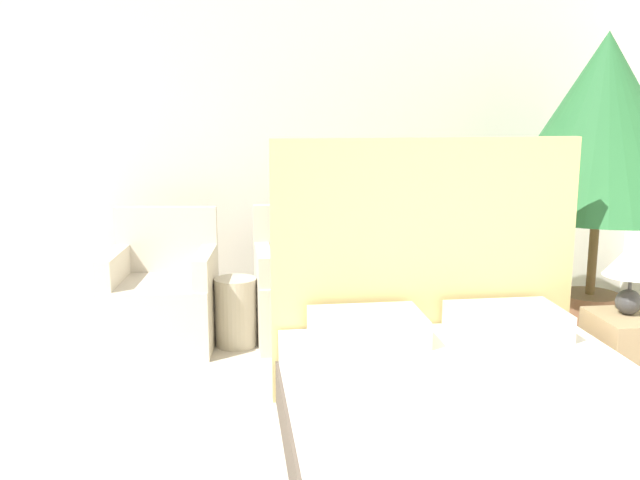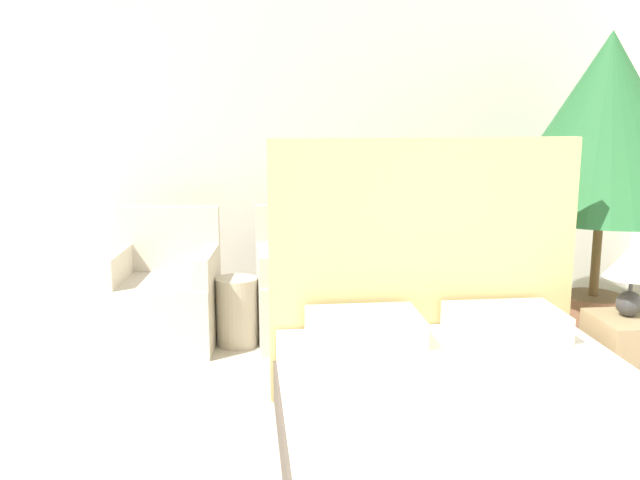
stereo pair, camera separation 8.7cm
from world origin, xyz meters
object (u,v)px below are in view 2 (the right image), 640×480
(armchair_near_window_left, at_px, (164,303))
(nightstand, at_px, (632,361))
(bed, at_px, (470,417))
(potted_palm, at_px, (606,129))
(table_lamp, at_px, (632,266))
(armchair_near_window_right, at_px, (309,298))
(side_table, at_px, (237,311))

(armchair_near_window_left, xyz_separation_m, nightstand, (2.62, -1.24, -0.05))
(bed, bearing_deg, potted_palm, 49.27)
(bed, xyz_separation_m, potted_palm, (1.35, 1.57, 1.17))
(bed, height_order, table_lamp, bed)
(bed, distance_m, armchair_near_window_left, 2.40)
(potted_palm, bearing_deg, armchair_near_window_left, 173.98)
(armchair_near_window_right, height_order, table_lamp, armchair_near_window_right)
(nightstand, xyz_separation_m, side_table, (-2.13, 1.18, -0.01))
(armchair_near_window_left, bearing_deg, table_lamp, -19.31)
(bed, height_order, armchair_near_window_right, bed)
(nightstand, height_order, side_table, nightstand)
(bed, bearing_deg, armchair_near_window_right, 105.84)
(table_lamp, bearing_deg, potted_palm, 73.25)
(bed, bearing_deg, side_table, 119.42)
(armchair_near_window_left, distance_m, table_lamp, 2.89)
(armchair_near_window_left, bearing_deg, armchair_near_window_right, 5.76)
(bed, xyz_separation_m, armchair_near_window_right, (-0.53, 1.87, 0.02))
(armchair_near_window_right, height_order, potted_palm, potted_palm)
(armchair_near_window_left, xyz_separation_m, side_table, (0.49, -0.06, -0.06))
(potted_palm, bearing_deg, nightstand, -104.56)
(armchair_near_window_right, bearing_deg, table_lamp, -37.78)
(bed, distance_m, armchair_near_window_right, 1.94)
(armchair_near_window_left, bearing_deg, bed, -45.31)
(nightstand, bearing_deg, potted_palm, 75.44)
(potted_palm, distance_m, table_lamp, 1.17)
(nightstand, relative_size, table_lamp, 1.22)
(armchair_near_window_left, relative_size, potted_palm, 0.44)
(potted_palm, distance_m, side_table, 2.67)
(potted_palm, height_order, nightstand, potted_palm)
(bed, distance_m, table_lamp, 1.35)
(table_lamp, bearing_deg, armchair_near_window_left, 154.94)
(armchair_near_window_left, distance_m, side_table, 0.50)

